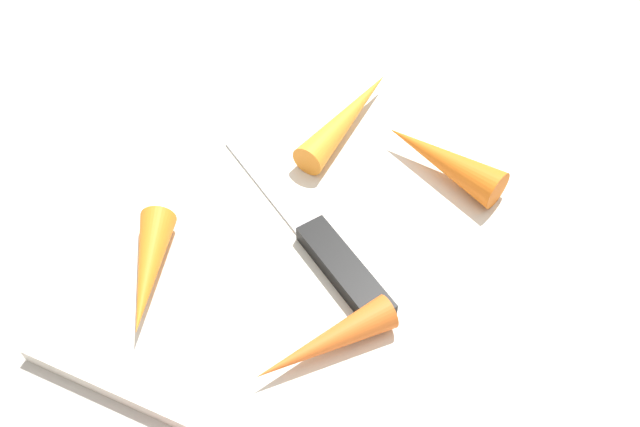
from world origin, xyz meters
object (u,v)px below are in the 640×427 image
(knife, at_px, (334,258))
(carrot_short, at_px, (324,343))
(carrot_long, at_px, (442,159))
(carrot_longest, at_px, (348,116))
(carrot_shortest, at_px, (148,272))
(cutting_board, at_px, (320,219))

(knife, xyz_separation_m, carrot_short, (-0.07, -0.02, 0.01))
(knife, bearing_deg, carrot_long, -77.46)
(knife, xyz_separation_m, carrot_longest, (0.13, 0.04, 0.01))
(carrot_shortest, bearing_deg, carrot_short, 66.54)
(cutting_board, distance_m, carrot_shortest, 0.13)
(carrot_short, bearing_deg, knife, -124.83)
(knife, bearing_deg, carrot_short, 141.11)
(cutting_board, bearing_deg, carrot_long, -42.43)
(carrot_shortest, height_order, carrot_short, carrot_shortest)
(carrot_shortest, relative_size, carrot_long, 0.94)
(knife, relative_size, carrot_short, 1.86)
(carrot_short, bearing_deg, carrot_shortest, -53.24)
(cutting_board, xyz_separation_m, carrot_short, (-0.10, -0.05, 0.02))
(carrot_longest, xyz_separation_m, carrot_short, (-0.19, -0.06, -0.00))
(carrot_longest, bearing_deg, knife, -152.44)
(knife, bearing_deg, carrot_longest, -38.54)
(cutting_board, xyz_separation_m, carrot_longest, (0.09, 0.02, 0.02))
(carrot_long, distance_m, carrot_short, 0.18)
(cutting_board, height_order, carrot_long, carrot_long)
(cutting_board, height_order, carrot_longest, carrot_longest)
(carrot_longest, bearing_deg, carrot_short, -152.56)
(knife, height_order, carrot_short, carrot_short)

